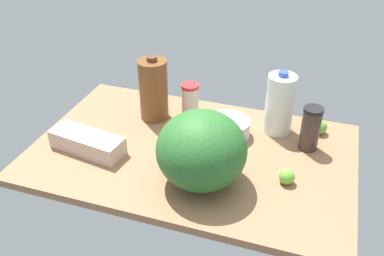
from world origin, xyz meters
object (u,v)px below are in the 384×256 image
Objects in this scene: shaker_bottle at (311,128)px; lime_far_back at (320,127)px; lime_loose at (287,177)px; tumbler_cup at (190,101)px; mixing_bowl at (229,128)px; chocolate_milk_jug at (153,90)px; egg_carton at (87,143)px; milk_jug at (280,104)px; watermelon at (201,150)px.

lime_far_back is (3.30, 11.83, -5.82)cm from shaker_bottle.
shaker_bottle is 24.68cm from lime_loose.
lime_far_back is at bearing 77.12° from lime_loose.
shaker_bottle reaches higher than tumbler_cup.
tumbler_cup reaches higher than mixing_bowl.
chocolate_milk_jug is 35.22cm from egg_carton.
milk_jug is 21.96cm from mixing_bowl.
chocolate_milk_jug reaches higher than egg_carton.
chocolate_milk_jug is 1.77× the size of tumbler_cup.
mixing_bowl is at bearing -159.33° from lime_far_back.
shaker_bottle is 13.59cm from lime_far_back.
shaker_bottle is 50.11cm from tumbler_cup.
egg_carton is 1.85× the size of tumbler_cup.
milk_jug reaches higher than egg_carton.
watermelon is at bearing -93.17° from mixing_bowl.
lime_loose is 36.19cm from lime_far_back.
shaker_bottle is 0.67× the size of milk_jug.
lime_far_back is (52.92, 4.92, -4.89)cm from tumbler_cup.
milk_jug is 1.68× the size of tumbler_cup.
watermelon is 47.03cm from egg_carton.
milk_jug is 34.24cm from lime_loose.
milk_jug is 36.79cm from tumbler_cup.
mixing_bowl reaches higher than lime_loose.
lime_loose is at bearing 12.28° from egg_carton.
shaker_bottle is 0.61× the size of egg_carton.
mixing_bowl is at bearing 38.27° from egg_carton.
egg_carton is at bearing -150.35° from mixing_bowl.
chocolate_milk_jug is at bearing -172.16° from lime_far_back.
lime_loose is at bearing -101.50° from shaker_bottle.
lime_far_back is at bearing 5.31° from tumbler_cup.
egg_carton is 45.62cm from tumbler_cup.
egg_carton is (-45.89, 3.68, -9.61)cm from watermelon.
watermelon is 57.43cm from lime_far_back.
tumbler_cup is 2.86× the size of lime_loose.
chocolate_milk_jug is (-64.09, 2.55, 4.26)cm from shaker_bottle.
egg_carton is (-65.35, -36.51, -8.78)cm from milk_jug.
mixing_bowl is 34.39cm from lime_loose.
tumbler_cup is at bearing 156.95° from mixing_bowl.
shaker_bottle is 83.54cm from egg_carton.
chocolate_milk_jug is at bearing 173.79° from mixing_bowl.
milk_jug is at bearing 147.55° from shaker_bottle.
watermelon is 42.66cm from tumbler_cup.
chocolate_milk_jug is 65.58cm from lime_loose.
lime_far_back is (34.17, 12.89, -0.48)cm from mixing_bowl.
chocolate_milk_jug is 0.92× the size of watermelon.
lime_far_back is (67.38, 9.28, -10.09)cm from chocolate_milk_jug.
mixing_bowl is 3.08× the size of lime_loose.
mixing_bowl is 36.53cm from lime_far_back.
mixing_bowl is at bearing -6.21° from chocolate_milk_jug.
chocolate_milk_jug is (-50.96, -5.80, 0.73)cm from milk_jug.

